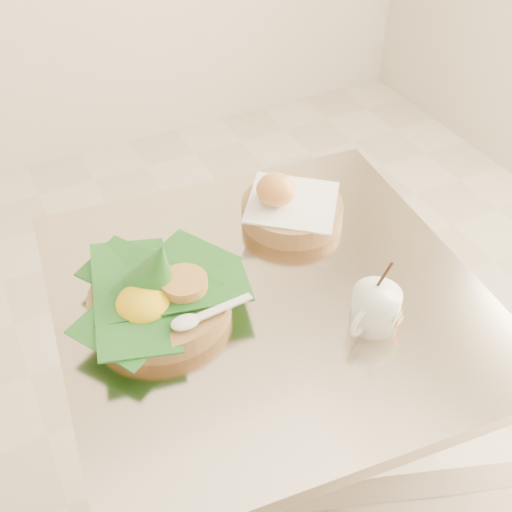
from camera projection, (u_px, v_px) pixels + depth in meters
name	position (u px, v px, depth m)	size (l,w,h in m)	color
cafe_table	(267.00, 374.00, 1.23)	(0.77, 0.77, 0.75)	gray
rice_basket	(159.00, 294.00, 1.02)	(0.29, 0.29, 0.14)	#A67747
bread_basket	(289.00, 207.00, 1.21)	(0.23, 0.23, 0.10)	#A67747
coffee_mug	(375.00, 308.00, 1.01)	(0.10, 0.08, 0.13)	white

